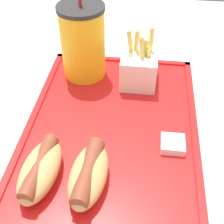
# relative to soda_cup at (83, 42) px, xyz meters

# --- Properties ---
(food_tray) EXTENTS (0.43, 0.31, 0.01)m
(food_tray) POSITION_rel_soda_cup_xyz_m (-0.15, -0.08, -0.08)
(food_tray) COLOR red
(food_tray) RESTS_ON dining_table
(soda_cup) EXTENTS (0.09, 0.09, 0.19)m
(soda_cup) POSITION_rel_soda_cup_xyz_m (0.00, 0.00, 0.00)
(soda_cup) COLOR gold
(soda_cup) RESTS_ON food_tray
(hot_dog_far) EXTENTS (0.13, 0.07, 0.04)m
(hot_dog_far) POSITION_rel_soda_cup_xyz_m (-0.29, 0.02, -0.05)
(hot_dog_far) COLOR tan
(hot_dog_far) RESTS_ON food_tray
(hot_dog_near) EXTENTS (0.13, 0.06, 0.04)m
(hot_dog_near) POSITION_rel_soda_cup_xyz_m (-0.29, -0.06, -0.05)
(hot_dog_near) COLOR tan
(hot_dog_near) RESTS_ON food_tray
(fries_carton) EXTENTS (0.09, 0.07, 0.12)m
(fries_carton) POSITION_rel_soda_cup_xyz_m (-0.01, -0.12, -0.04)
(fries_carton) COLOR silver
(fries_carton) RESTS_ON food_tray
(sauce_cup_mayo) EXTENTS (0.04, 0.04, 0.02)m
(sauce_cup_mayo) POSITION_rel_soda_cup_xyz_m (-0.20, -0.19, -0.07)
(sauce_cup_mayo) COLOR silver
(sauce_cup_mayo) RESTS_ON food_tray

